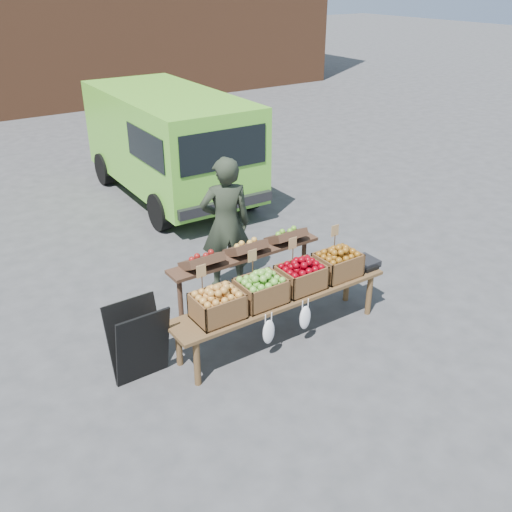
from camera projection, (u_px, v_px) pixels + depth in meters
ground at (257, 353)px, 6.37m from camera, size 80.00×80.00×0.00m
delivery_van at (170, 146)px, 10.37m from camera, size 2.06×4.31×1.91m
vendor at (226, 225)px, 7.31m from camera, size 0.77×0.64×1.80m
chalkboard_sign at (139, 342)px, 5.80m from camera, size 0.57×0.32×0.86m
back_table at (246, 273)px, 6.94m from camera, size 2.10×0.44×1.04m
display_bench at (281, 316)px, 6.51m from camera, size 2.70×0.56×0.57m
crate_golden_apples at (217, 306)px, 5.90m from camera, size 0.50×0.40×0.28m
crate_russet_pears at (261, 291)px, 6.18m from camera, size 0.50×0.40×0.28m
crate_red_apples at (301, 277)px, 6.46m from camera, size 0.50×0.40×0.28m
crate_green_apples at (337, 265)px, 6.73m from camera, size 0.50×0.40×0.28m
weighing_scale at (363, 263)px, 6.99m from camera, size 0.34×0.30×0.08m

